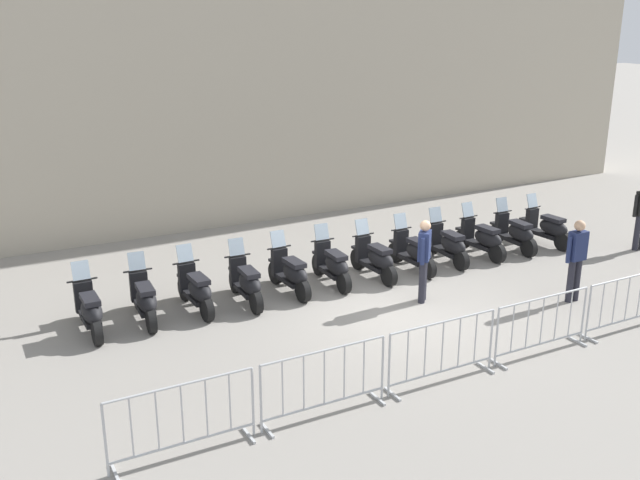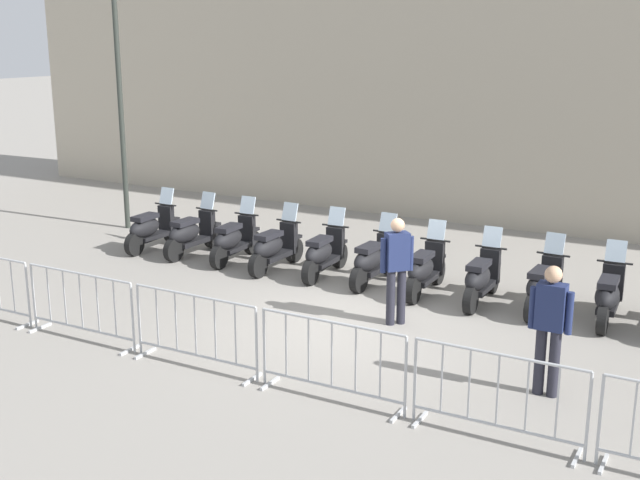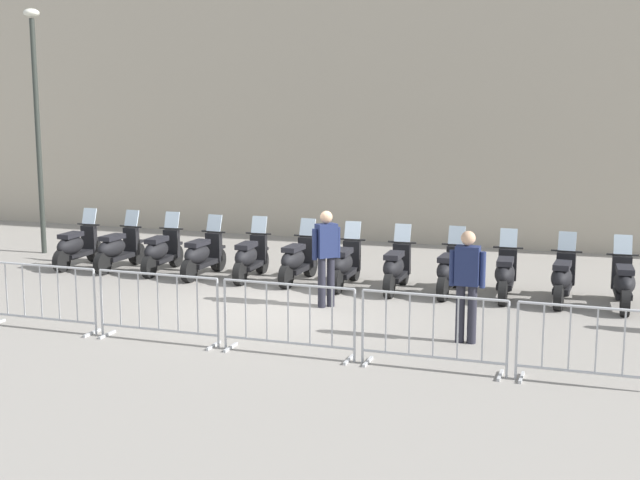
{
  "view_description": "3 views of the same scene",
  "coord_description": "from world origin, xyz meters",
  "px_view_note": "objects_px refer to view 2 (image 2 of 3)",
  "views": [
    {
      "loc": [
        -6.0,
        -11.65,
        5.64
      ],
      "look_at": [
        -1.02,
        2.05,
        1.01
      ],
      "focal_mm": 39.87,
      "sensor_mm": 36.0,
      "label": 1
    },
    {
      "loc": [
        7.02,
        -10.14,
        4.61
      ],
      "look_at": [
        -1.53,
        1.26,
        0.86
      ],
      "focal_mm": 45.91,
      "sensor_mm": 36.0,
      "label": 2
    },
    {
      "loc": [
        7.32,
        -12.97,
        3.74
      ],
      "look_at": [
        -0.12,
        1.59,
        0.98
      ],
      "focal_mm": 48.31,
      "sensor_mm": 36.0,
      "label": 3
    }
  ],
  "objects_px": {
    "motorcycle_3": "(274,248)",
    "officer_mid_plaza": "(550,323)",
    "motorcycle_1": "(191,234)",
    "motorcycle_7": "(481,279)",
    "street_lamp": "(119,79)",
    "officer_by_barriers": "(397,265)",
    "motorcycle_0": "(151,229)",
    "motorcycle_4": "(324,254)",
    "motorcycle_5": "(373,261)",
    "barrier_segment_2": "(195,332)",
    "barrier_segment_1": "(81,307)",
    "motorcycle_2": "(234,240)",
    "motorcycle_6": "(425,270)",
    "motorcycle_9": "(608,296)",
    "motorcycle_8": "(543,287)",
    "barrier_segment_4": "(497,398)",
    "barrier_segment_3": "(332,362)"
  },
  "relations": [
    {
      "from": "barrier_segment_3",
      "to": "officer_mid_plaza",
      "type": "height_order",
      "value": "officer_mid_plaza"
    },
    {
      "from": "motorcycle_5",
      "to": "motorcycle_0",
      "type": "bearing_deg",
      "value": -171.18
    },
    {
      "from": "street_lamp",
      "to": "barrier_segment_1",
      "type": "bearing_deg",
      "value": -45.58
    },
    {
      "from": "motorcycle_0",
      "to": "street_lamp",
      "type": "xyz_separation_m",
      "value": [
        -1.91,
        0.97,
        2.99
      ]
    },
    {
      "from": "street_lamp",
      "to": "officer_by_barriers",
      "type": "xyz_separation_m",
      "value": [
        8.4,
        -1.67,
        -2.46
      ]
    },
    {
      "from": "motorcycle_3",
      "to": "motorcycle_6",
      "type": "bearing_deg",
      "value": 8.42
    },
    {
      "from": "motorcycle_7",
      "to": "officer_mid_plaza",
      "type": "bearing_deg",
      "value": -50.39
    },
    {
      "from": "barrier_segment_1",
      "to": "officer_mid_plaza",
      "type": "relative_size",
      "value": 1.17
    },
    {
      "from": "motorcycle_8",
      "to": "motorcycle_7",
      "type": "bearing_deg",
      "value": -168.09
    },
    {
      "from": "motorcycle_6",
      "to": "barrier_segment_1",
      "type": "bearing_deg",
      "value": -121.55
    },
    {
      "from": "barrier_segment_2",
      "to": "street_lamp",
      "type": "xyz_separation_m",
      "value": [
        -7.1,
        4.79,
        2.92
      ]
    },
    {
      "from": "motorcycle_8",
      "to": "street_lamp",
      "type": "xyz_separation_m",
      "value": [
        -10.06,
        -0.21,
        2.99
      ]
    },
    {
      "from": "barrier_segment_3",
      "to": "motorcycle_0",
      "type": "bearing_deg",
      "value": 154.19
    },
    {
      "from": "motorcycle_8",
      "to": "barrier_segment_1",
      "type": "height_order",
      "value": "motorcycle_8"
    },
    {
      "from": "motorcycle_7",
      "to": "motorcycle_8",
      "type": "xyz_separation_m",
      "value": [
        1.01,
        0.21,
        0.0
      ]
    },
    {
      "from": "motorcycle_7",
      "to": "street_lamp",
      "type": "bearing_deg",
      "value": -179.99
    },
    {
      "from": "motorcycle_1",
      "to": "officer_mid_plaza",
      "type": "bearing_deg",
      "value": -12.98
    },
    {
      "from": "motorcycle_4",
      "to": "officer_mid_plaza",
      "type": "distance_m",
      "value": 5.85
    },
    {
      "from": "motorcycle_0",
      "to": "motorcycle_3",
      "type": "bearing_deg",
      "value": 7.29
    },
    {
      "from": "motorcycle_1",
      "to": "officer_mid_plaza",
      "type": "relative_size",
      "value": 1.0
    },
    {
      "from": "motorcycle_7",
      "to": "motorcycle_9",
      "type": "height_order",
      "value": "same"
    },
    {
      "from": "motorcycle_2",
      "to": "officer_by_barriers",
      "type": "bearing_deg",
      "value": -13.35
    },
    {
      "from": "motorcycle_3",
      "to": "officer_mid_plaza",
      "type": "distance_m",
      "value": 6.71
    },
    {
      "from": "motorcycle_1",
      "to": "motorcycle_3",
      "type": "height_order",
      "value": "same"
    },
    {
      "from": "motorcycle_2",
      "to": "officer_mid_plaza",
      "type": "bearing_deg",
      "value": -15.97
    },
    {
      "from": "motorcycle_1",
      "to": "barrier_segment_1",
      "type": "xyz_separation_m",
      "value": [
        2.07,
        -4.3,
        0.07
      ]
    },
    {
      "from": "motorcycle_1",
      "to": "officer_by_barriers",
      "type": "xyz_separation_m",
      "value": [
        5.48,
        -0.89,
        0.53
      ]
    },
    {
      "from": "motorcycle_3",
      "to": "motorcycle_5",
      "type": "xyz_separation_m",
      "value": [
        2.02,
        0.4,
        0.0
      ]
    },
    {
      "from": "motorcycle_5",
      "to": "officer_mid_plaza",
      "type": "distance_m",
      "value": 5.03
    },
    {
      "from": "motorcycle_2",
      "to": "motorcycle_6",
      "type": "relative_size",
      "value": 1.0
    },
    {
      "from": "motorcycle_4",
      "to": "officer_mid_plaza",
      "type": "bearing_deg",
      "value": -24.08
    },
    {
      "from": "motorcycle_0",
      "to": "officer_by_barriers",
      "type": "bearing_deg",
      "value": -6.17
    },
    {
      "from": "motorcycle_1",
      "to": "barrier_segment_3",
      "type": "relative_size",
      "value": 0.85
    },
    {
      "from": "motorcycle_0",
      "to": "motorcycle_6",
      "type": "bearing_deg",
      "value": 7.86
    },
    {
      "from": "motorcycle_0",
      "to": "motorcycle_9",
      "type": "distance_m",
      "value": 9.27
    },
    {
      "from": "barrier_segment_2",
      "to": "barrier_segment_4",
      "type": "xyz_separation_m",
      "value": [
        4.22,
        0.59,
        0.0
      ]
    },
    {
      "from": "motorcycle_2",
      "to": "motorcycle_8",
      "type": "height_order",
      "value": "same"
    },
    {
      "from": "motorcycle_2",
      "to": "barrier_segment_1",
      "type": "bearing_deg",
      "value": -76.89
    },
    {
      "from": "motorcycle_4",
      "to": "officer_mid_plaza",
      "type": "xyz_separation_m",
      "value": [
        5.32,
        -2.38,
        0.53
      ]
    },
    {
      "from": "motorcycle_0",
      "to": "barrier_segment_3",
      "type": "distance_m",
      "value": 8.1
    },
    {
      "from": "officer_by_barriers",
      "to": "motorcycle_8",
      "type": "bearing_deg",
      "value": 48.69
    },
    {
      "from": "motorcycle_3",
      "to": "street_lamp",
      "type": "xyz_separation_m",
      "value": [
        -4.97,
        0.58,
        2.99
      ]
    },
    {
      "from": "officer_by_barriers",
      "to": "officer_mid_plaza",
      "type": "bearing_deg",
      "value": -19.84
    },
    {
      "from": "motorcycle_2",
      "to": "motorcycle_5",
      "type": "distance_m",
      "value": 3.08
    },
    {
      "from": "motorcycle_1",
      "to": "street_lamp",
      "type": "xyz_separation_m",
      "value": [
        -2.92,
        0.79,
        2.99
      ]
    },
    {
      "from": "motorcycle_4",
      "to": "barrier_segment_4",
      "type": "xyz_separation_m",
      "value": [
        5.32,
        -3.86,
        0.07
      ]
    },
    {
      "from": "motorcycle_1",
      "to": "motorcycle_7",
      "type": "height_order",
      "value": "same"
    },
    {
      "from": "barrier_segment_1",
      "to": "officer_mid_plaza",
      "type": "bearing_deg",
      "value": 20.53
    },
    {
      "from": "motorcycle_2",
      "to": "motorcycle_9",
      "type": "xyz_separation_m",
      "value": [
        7.14,
        0.98,
        0.0
      ]
    },
    {
      "from": "motorcycle_5",
      "to": "motorcycle_8",
      "type": "height_order",
      "value": "same"
    }
  ]
}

